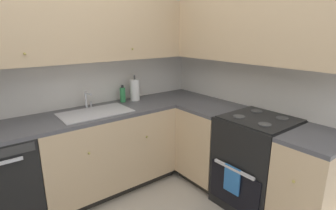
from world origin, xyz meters
TOP-DOWN VIEW (x-y plane):
  - wall_back at (0.00, 1.48)m, footprint 3.59×0.05m
  - wall_right at (1.77, 0.00)m, footprint 0.05×3.01m
  - lower_cabinets_back at (0.44, 1.16)m, footprint 1.41×0.62m
  - countertop_back at (0.44, 1.16)m, footprint 2.62×0.60m
  - lower_cabinets_right at (1.45, 0.10)m, footprint 0.62×1.59m
  - countertop_right at (1.45, 0.10)m, footprint 0.60×1.59m
  - oven_range at (1.47, 0.00)m, footprint 0.68×0.62m
  - upper_cabinets_back at (0.28, 1.30)m, footprint 2.30×0.34m
  - upper_cabinets_right at (1.59, 0.39)m, footprint 0.32×2.14m
  - sink at (0.33, 1.13)m, footprint 0.69×0.40m
  - faucet at (0.33, 1.33)m, footprint 0.07×0.16m
  - soap_bottle at (0.75, 1.34)m, footprint 0.06×0.06m
  - paper_towel_roll at (0.90, 1.32)m, footprint 0.11×0.11m

SIDE VIEW (x-z plane):
  - lower_cabinets_right at x=1.45m, z-range 0.00..0.87m
  - lower_cabinets_back at x=0.44m, z-range 0.00..0.87m
  - oven_range at x=1.47m, z-range -0.07..0.98m
  - sink at x=0.33m, z-range 0.81..0.91m
  - countertop_back at x=0.44m, z-range 0.86..0.90m
  - countertop_right at x=1.45m, z-range 0.86..0.90m
  - soap_bottle at x=0.75m, z-range 0.88..1.08m
  - faucet at x=0.33m, z-range 0.92..1.10m
  - paper_towel_roll at x=0.90m, z-range 0.87..1.18m
  - wall_back at x=0.00m, z-range 0.00..2.57m
  - wall_right at x=1.77m, z-range 0.00..2.57m
  - upper_cabinets_back at x=0.28m, z-range 1.39..2.02m
  - upper_cabinets_right at x=1.59m, z-range 1.39..2.02m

